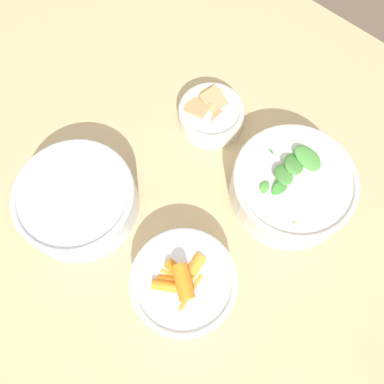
% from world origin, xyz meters
% --- Properties ---
extents(ground_plane, '(10.00, 10.00, 0.00)m').
position_xyz_m(ground_plane, '(0.00, 0.00, 0.00)').
color(ground_plane, brown).
extents(dining_table, '(1.19, 1.09, 0.77)m').
position_xyz_m(dining_table, '(0.00, 0.00, 0.67)').
color(dining_table, tan).
rests_on(dining_table, ground_plane).
extents(bowl_carrots, '(0.16, 0.16, 0.07)m').
position_xyz_m(bowl_carrots, '(-0.20, 0.09, 0.80)').
color(bowl_carrots, white).
rests_on(bowl_carrots, dining_table).
extents(bowl_greens, '(0.20, 0.20, 0.09)m').
position_xyz_m(bowl_greens, '(-0.23, -0.14, 0.81)').
color(bowl_greens, silver).
rests_on(bowl_greens, dining_table).
extents(bowl_beans_hotdog, '(0.19, 0.19, 0.07)m').
position_xyz_m(bowl_beans_hotdog, '(0.02, 0.11, 0.81)').
color(bowl_beans_hotdog, silver).
rests_on(bowl_beans_hotdog, dining_table).
extents(bowl_cookies, '(0.12, 0.12, 0.05)m').
position_xyz_m(bowl_cookies, '(-0.03, -0.16, 0.80)').
color(bowl_cookies, silver).
rests_on(bowl_cookies, dining_table).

